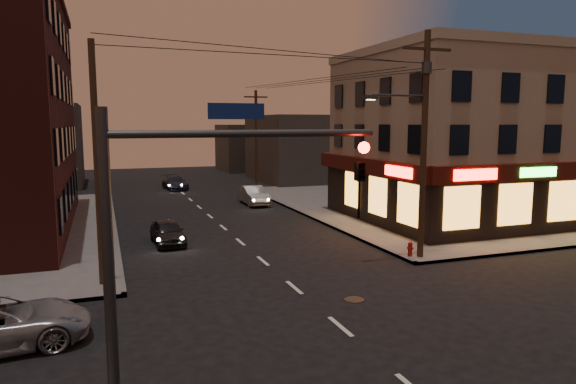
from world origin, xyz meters
name	(u,v)px	position (x,y,z in m)	size (l,w,h in m)	color
ground	(340,327)	(0.00, 0.00, 0.00)	(120.00, 120.00, 0.00)	black
sidewalk_ne	(444,203)	(18.00, 19.00, 0.07)	(24.00, 28.00, 0.15)	#514F4C
pizza_building	(475,136)	(15.93, 13.43, 5.35)	(15.85, 12.85, 10.50)	gray
bg_building_ne_a	(305,148)	(14.00, 38.00, 3.50)	(10.00, 12.00, 7.00)	#3F3D3A
bg_building_nw	(32,146)	(-13.00, 42.00, 4.00)	(9.00, 10.00, 8.00)	#3F3D3A
bg_building_ne_b	(251,148)	(12.00, 52.00, 3.00)	(8.00, 8.00, 6.00)	#3F3D3A
utility_pole_main	(422,133)	(6.68, 5.80, 5.76)	(4.20, 0.44, 10.00)	#382619
utility_pole_far	(256,140)	(6.80, 32.00, 4.65)	(0.26, 0.26, 9.00)	#382619
utility_pole_west	(97,165)	(-6.80, 6.50, 4.65)	(0.24, 0.24, 9.00)	#382619
traffic_signal	(178,253)	(-5.57, -5.60, 4.16)	(4.49, 0.32, 6.47)	#333538
sedan_near	(168,232)	(-3.62, 12.87, 0.62)	(1.47, 3.66, 1.25)	black
sedan_mid	(253,195)	(4.14, 23.86, 0.71)	(1.51, 4.33, 1.43)	gray
sedan_far	(175,183)	(-0.27, 35.14, 0.63)	(1.77, 4.35, 1.26)	#181C30
fire_hydrant	(410,248)	(6.40, 6.00, 0.52)	(0.31, 0.31, 0.67)	maroon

